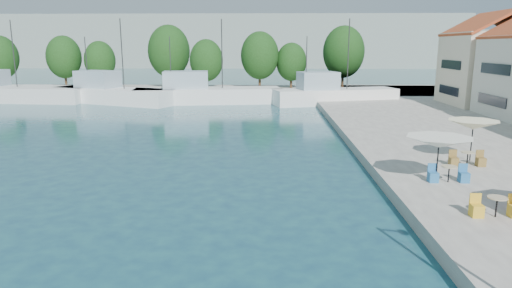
{
  "coord_description": "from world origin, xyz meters",
  "views": [
    {
      "loc": [
        0.59,
        1.82,
        6.76
      ],
      "look_at": [
        -0.12,
        26.0,
        1.53
      ],
      "focal_mm": 32.0,
      "sensor_mm": 36.0,
      "label": 1
    }
  ],
  "objects_px": {
    "trawler_02": "(111,94)",
    "umbrella_white": "(439,142)",
    "trawler_04": "(332,95)",
    "umbrella_cream": "(473,125)",
    "trawler_03": "(204,94)"
  },
  "relations": [
    {
      "from": "trawler_04",
      "to": "trawler_03",
      "type": "bearing_deg",
      "value": 162.69
    },
    {
      "from": "trawler_03",
      "to": "trawler_04",
      "type": "distance_m",
      "value": 15.16
    },
    {
      "from": "trawler_03",
      "to": "umbrella_cream",
      "type": "relative_size",
      "value": 6.54
    },
    {
      "from": "trawler_04",
      "to": "umbrella_white",
      "type": "relative_size",
      "value": 4.97
    },
    {
      "from": "trawler_02",
      "to": "umbrella_white",
      "type": "distance_m",
      "value": 42.9
    },
    {
      "from": "trawler_02",
      "to": "trawler_04",
      "type": "height_order",
      "value": "same"
    },
    {
      "from": "trawler_04",
      "to": "umbrella_cream",
      "type": "bearing_deg",
      "value": -97.69
    },
    {
      "from": "umbrella_white",
      "to": "umbrella_cream",
      "type": "bearing_deg",
      "value": 50.74
    },
    {
      "from": "trawler_02",
      "to": "trawler_03",
      "type": "distance_m",
      "value": 11.17
    },
    {
      "from": "trawler_03",
      "to": "umbrella_white",
      "type": "bearing_deg",
      "value": -73.36
    },
    {
      "from": "trawler_02",
      "to": "umbrella_cream",
      "type": "distance_m",
      "value": 42.12
    },
    {
      "from": "umbrella_white",
      "to": "umbrella_cream",
      "type": "distance_m",
      "value": 5.11
    },
    {
      "from": "trawler_03",
      "to": "umbrella_white",
      "type": "height_order",
      "value": "trawler_03"
    },
    {
      "from": "trawler_03",
      "to": "umbrella_cream",
      "type": "height_order",
      "value": "trawler_03"
    },
    {
      "from": "trawler_02",
      "to": "umbrella_white",
      "type": "bearing_deg",
      "value": -28.63
    }
  ]
}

